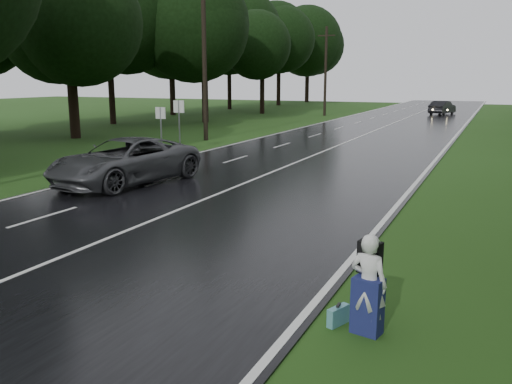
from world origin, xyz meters
TOP-DOWN VIEW (x-y plane):
  - ground at (0.00, 0.00)m, footprint 160.00×160.00m
  - road at (0.00, 20.00)m, footprint 12.00×140.00m
  - lane_center at (0.00, 20.00)m, footprint 0.12×140.00m
  - grey_car at (-4.02, 6.95)m, footprint 3.66×6.35m
  - far_car at (2.64, 52.14)m, footprint 2.53×4.69m
  - hitchhiker at (6.86, -1.02)m, footprint 0.65×0.61m
  - suitcase at (6.38, -0.96)m, footprint 0.28×0.45m
  - utility_pole_mid at (-8.50, 20.67)m, footprint 1.80×0.28m
  - utility_pole_far at (-8.50, 45.63)m, footprint 1.80×0.28m
  - road_sign_a at (-7.20, 13.90)m, footprint 0.59×0.10m
  - road_sign_b at (-7.20, 15.61)m, footprint 0.65×0.10m
  - tree_left_d at (-16.95, 18.18)m, footprint 8.25×8.25m
  - tree_left_e at (-15.59, 32.90)m, footprint 8.95×8.95m
  - tree_left_f at (-15.85, 45.96)m, footprint 8.72×8.72m

SIDE VIEW (x-z plane):
  - ground at x=0.00m, z-range 0.00..0.00m
  - utility_pole_mid at x=-8.50m, z-range -5.36..5.36m
  - utility_pole_far at x=-8.50m, z-range -4.52..4.52m
  - road_sign_a at x=-7.20m, z-range -1.22..1.22m
  - road_sign_b at x=-7.20m, z-range -1.36..1.36m
  - tree_left_d at x=-16.95m, z-range -6.44..6.44m
  - tree_left_e at x=-15.59m, z-range -7.00..7.00m
  - tree_left_f at x=-15.85m, z-range -6.82..6.82m
  - road at x=0.00m, z-range 0.00..0.04m
  - lane_center at x=0.00m, z-range 0.04..0.05m
  - suitcase at x=6.38m, z-range 0.00..0.31m
  - hitchhiker at x=6.86m, z-range -0.06..1.54m
  - far_car at x=2.64m, z-range 0.04..1.51m
  - grey_car at x=-4.02m, z-range 0.04..1.71m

